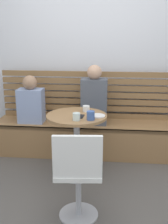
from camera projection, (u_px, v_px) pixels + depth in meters
ground at (85, 204)px, 2.69m from camera, size 8.00×8.00×0.00m
back_wall at (96, 45)px, 3.85m from camera, size 5.20×0.10×2.90m
booth_bench at (93, 138)px, 3.78m from camera, size 2.70×0.52×0.44m
booth_backrest at (95, 95)px, 3.85m from camera, size 2.65×0.04×0.67m
cafe_table at (77, 133)px, 3.11m from camera, size 0.68×0.68×0.74m
white_chair at (78, 173)px, 2.33m from camera, size 0.43×0.43×0.85m
person_adult at (94, 98)px, 3.60m from camera, size 0.34×0.22×0.79m
person_child_left at (31, 102)px, 3.68m from camera, size 0.34×0.22×0.64m
cup_glass_short at (76, 117)px, 2.85m from camera, size 0.08×0.08×0.08m
cup_ceramic_white at (86, 109)px, 3.16m from camera, size 0.08×0.08×0.07m
cup_mug_blue at (91, 116)px, 2.86m from camera, size 0.08×0.08×0.09m
plate_small at (97, 116)px, 3.00m from camera, size 0.17×0.17×0.01m
phone_on_table at (80, 116)px, 2.98m from camera, size 0.08×0.15×0.01m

